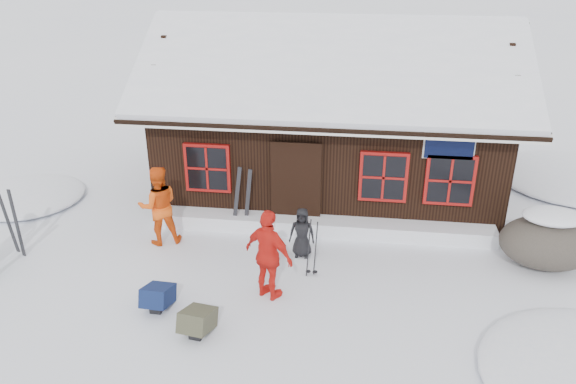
# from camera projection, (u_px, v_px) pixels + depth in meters

# --- Properties ---
(ground) EXTENTS (120.00, 120.00, 0.00)m
(ground) POSITION_uv_depth(u_px,v_px,m) (234.00, 283.00, 10.80)
(ground) COLOR white
(ground) RESTS_ON ground
(mountain_hut) EXTENTS (8.90, 6.09, 4.42)m
(mountain_hut) POSITION_uv_depth(u_px,v_px,m) (331.00, 128.00, 14.46)
(mountain_hut) COLOR black
(mountain_hut) RESTS_ON ground
(snow_drift) EXTENTS (7.60, 0.60, 0.35)m
(snow_drift) POSITION_uv_depth(u_px,v_px,m) (321.00, 225.00, 12.58)
(snow_drift) COLOR white
(snow_drift) RESTS_ON ground
(snow_mounds) EXTENTS (20.60, 13.20, 0.48)m
(snow_mounds) POSITION_uv_depth(u_px,v_px,m) (327.00, 241.00, 12.28)
(snow_mounds) COLOR white
(snow_mounds) RESTS_ON ground
(skier_orange_left) EXTENTS (1.05, 0.96, 1.76)m
(skier_orange_left) POSITION_uv_depth(u_px,v_px,m) (159.00, 206.00, 11.89)
(skier_orange_left) COLOR #EC5210
(skier_orange_left) RESTS_ON ground
(skier_orange_right) EXTENTS (1.11, 0.89, 1.76)m
(skier_orange_right) POSITION_uv_depth(u_px,v_px,m) (269.00, 255.00, 10.04)
(skier_orange_right) COLOR red
(skier_orange_right) RESTS_ON ground
(skier_crouched) EXTENTS (0.53, 0.34, 1.08)m
(skier_crouched) POSITION_uv_depth(u_px,v_px,m) (302.00, 233.00, 11.51)
(skier_crouched) COLOR black
(skier_crouched) RESTS_ON ground
(boulder) EXTENTS (1.88, 1.41, 1.10)m
(boulder) POSITION_uv_depth(u_px,v_px,m) (548.00, 241.00, 11.16)
(boulder) COLOR #4E483E
(boulder) RESTS_ON ground
(ski_pair_mid) EXTENTS (0.46, 0.19, 1.52)m
(ski_pair_mid) POSITION_uv_depth(u_px,v_px,m) (12.00, 223.00, 11.53)
(ski_pair_mid) COLOR black
(ski_pair_mid) RESTS_ON ground
(ski_pair_right) EXTENTS (0.52, 0.13, 1.55)m
(ski_pair_right) POSITION_uv_depth(u_px,v_px,m) (242.00, 200.00, 12.52)
(ski_pair_right) COLOR black
(ski_pair_right) RESTS_ON ground
(ski_poles) EXTENTS (0.22, 0.11, 1.25)m
(ski_poles) POSITION_uv_depth(u_px,v_px,m) (312.00, 249.00, 10.81)
(ski_poles) COLOR black
(ski_poles) RESTS_ON ground
(backpack_blue) EXTENTS (0.49, 0.64, 0.34)m
(backpack_blue) POSITION_uv_depth(u_px,v_px,m) (158.00, 299.00, 10.03)
(backpack_blue) COLOR #101D48
(backpack_blue) RESTS_ON ground
(backpack_olive) EXTENTS (0.57, 0.70, 0.34)m
(backpack_olive) POSITION_uv_depth(u_px,v_px,m) (198.00, 324.00, 9.39)
(backpack_olive) COLOR #41412E
(backpack_olive) RESTS_ON ground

